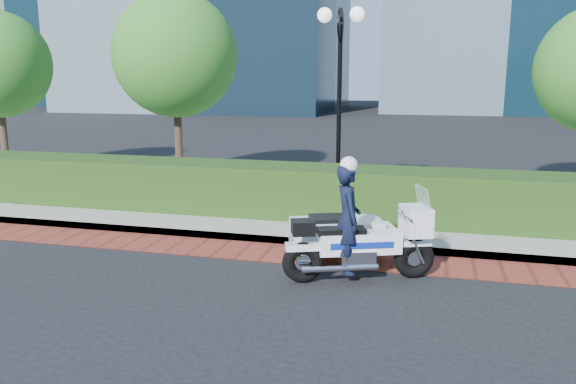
# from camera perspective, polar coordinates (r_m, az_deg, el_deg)

# --- Properties ---
(ground) EXTENTS (120.00, 120.00, 0.00)m
(ground) POSITION_cam_1_polar(r_m,az_deg,el_deg) (8.32, -7.89, -8.98)
(ground) COLOR black
(ground) RESTS_ON ground
(brick_strip) EXTENTS (60.00, 1.00, 0.01)m
(brick_strip) POSITION_cam_1_polar(r_m,az_deg,el_deg) (9.64, -4.53, -5.93)
(brick_strip) COLOR maroon
(brick_strip) RESTS_ON ground
(sidewalk) EXTENTS (60.00, 8.00, 0.15)m
(sidewalk) POSITION_cam_1_polar(r_m,az_deg,el_deg) (13.82, 1.48, -0.16)
(sidewalk) COLOR gray
(sidewalk) RESTS_ON ground
(hedge_main) EXTENTS (18.00, 1.20, 1.00)m
(hedge_main) POSITION_cam_1_polar(r_m,az_deg,el_deg) (11.42, -1.19, 0.25)
(hedge_main) COLOR black
(hedge_main) RESTS_ON sidewalk
(lamppost) EXTENTS (1.02, 0.70, 4.21)m
(lamppost) POSITION_cam_1_polar(r_m,az_deg,el_deg) (12.54, 5.27, 11.85)
(lamppost) COLOR black
(lamppost) RESTS_ON sidewalk
(tree_b) EXTENTS (3.20, 3.20, 4.89)m
(tree_b) POSITION_cam_1_polar(r_m,az_deg,el_deg) (15.16, -11.39, 13.45)
(tree_b) COLOR #332319
(tree_b) RESTS_ON sidewalk
(police_motorcycle) EXTENTS (2.31, 1.71, 1.83)m
(police_motorcycle) POSITION_cam_1_polar(r_m,az_deg,el_deg) (8.44, 6.15, -4.15)
(police_motorcycle) COLOR black
(police_motorcycle) RESTS_ON ground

